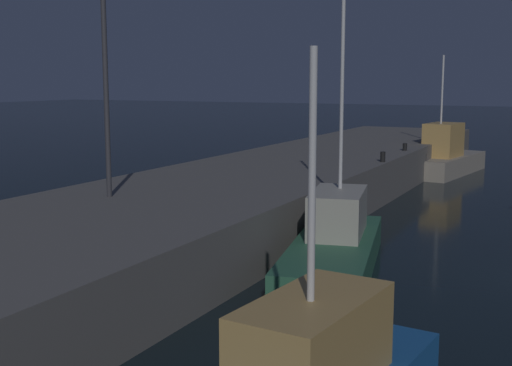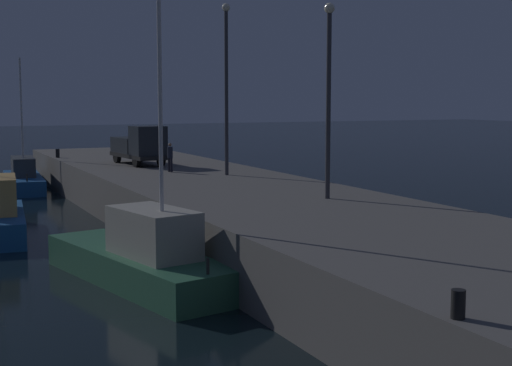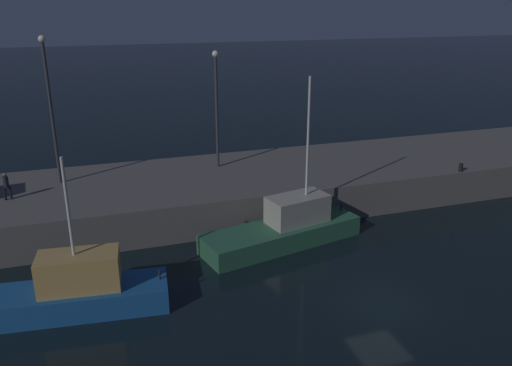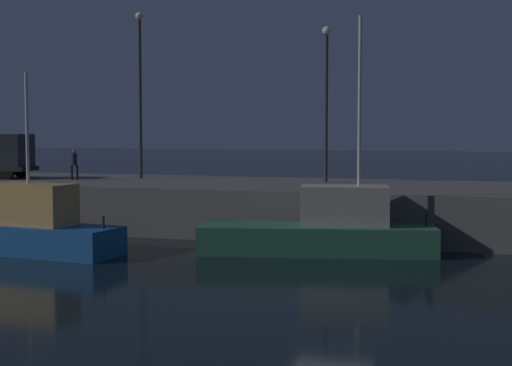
{
  "view_description": "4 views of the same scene",
  "coord_description": "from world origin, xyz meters",
  "px_view_note": "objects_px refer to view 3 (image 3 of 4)",
  "views": [
    {
      "loc": [
        -24.58,
        -0.29,
        6.85
      ],
      "look_at": [
        -2.18,
        10.7,
        3.04
      ],
      "focal_mm": 47.74,
      "sensor_mm": 36.0,
      "label": 1
    },
    {
      "loc": [
        22.69,
        0.55,
        6.52
      ],
      "look_at": [
        -5.93,
        14.01,
        2.87
      ],
      "focal_mm": 51.39,
      "sensor_mm": 36.0,
      "label": 2
    },
    {
      "loc": [
        -12.35,
        -18.18,
        13.57
      ],
      "look_at": [
        -2.27,
        12.03,
        2.34
      ],
      "focal_mm": 36.42,
      "sensor_mm": 36.0,
      "label": 3
    },
    {
      "loc": [
        4.87,
        -23.04,
        5.1
      ],
      "look_at": [
        -6.58,
        13.25,
        2.43
      ],
      "focal_mm": 53.75,
      "sensor_mm": 36.0,
      "label": 4
    }
  ],
  "objects_px": {
    "bollard_east": "(461,167)",
    "dockworker": "(6,185)",
    "fishing_boat_orange": "(286,228)",
    "fishing_boat_white": "(79,290)",
    "lamp_post_east": "(216,101)",
    "lamp_post_west": "(50,101)"
  },
  "relations": [
    {
      "from": "lamp_post_west",
      "to": "dockworker",
      "type": "xyz_separation_m",
      "value": [
        -2.89,
        -2.3,
        -4.39
      ]
    },
    {
      "from": "bollard_east",
      "to": "dockworker",
      "type": "bearing_deg",
      "value": 172.13
    },
    {
      "from": "lamp_post_east",
      "to": "bollard_east",
      "type": "xyz_separation_m",
      "value": [
        15.71,
        -6.45,
        -4.44
      ]
    },
    {
      "from": "lamp_post_west",
      "to": "dockworker",
      "type": "bearing_deg",
      "value": -141.49
    },
    {
      "from": "fishing_boat_orange",
      "to": "bollard_east",
      "type": "relative_size",
      "value": 17.73
    },
    {
      "from": "fishing_boat_orange",
      "to": "dockworker",
      "type": "height_order",
      "value": "fishing_boat_orange"
    },
    {
      "from": "fishing_boat_orange",
      "to": "lamp_post_east",
      "type": "height_order",
      "value": "lamp_post_east"
    },
    {
      "from": "fishing_boat_orange",
      "to": "bollard_east",
      "type": "height_order",
      "value": "fishing_boat_orange"
    },
    {
      "from": "fishing_boat_orange",
      "to": "bollard_east",
      "type": "distance_m",
      "value": 14.16
    },
    {
      "from": "dockworker",
      "to": "bollard_east",
      "type": "height_order",
      "value": "dockworker"
    },
    {
      "from": "lamp_post_west",
      "to": "lamp_post_east",
      "type": "xyz_separation_m",
      "value": [
        10.63,
        0.11,
        -0.62
      ]
    },
    {
      "from": "bollard_east",
      "to": "fishing_boat_white",
      "type": "bearing_deg",
      "value": -167.17
    },
    {
      "from": "fishing_boat_white",
      "to": "lamp_post_west",
      "type": "bearing_deg",
      "value": 93.98
    },
    {
      "from": "fishing_boat_orange",
      "to": "lamp_post_west",
      "type": "relative_size",
      "value": 1.08
    },
    {
      "from": "bollard_east",
      "to": "fishing_boat_orange",
      "type": "bearing_deg",
      "value": -171.14
    },
    {
      "from": "fishing_boat_orange",
      "to": "fishing_boat_white",
      "type": "bearing_deg",
      "value": -162.58
    },
    {
      "from": "lamp_post_west",
      "to": "lamp_post_east",
      "type": "distance_m",
      "value": 10.65
    },
    {
      "from": "fishing_boat_white",
      "to": "dockworker",
      "type": "xyz_separation_m",
      "value": [
        -3.73,
        9.85,
        2.23
      ]
    },
    {
      "from": "dockworker",
      "to": "lamp_post_east",
      "type": "bearing_deg",
      "value": 10.1
    },
    {
      "from": "fishing_boat_white",
      "to": "dockworker",
      "type": "distance_m",
      "value": 10.76
    },
    {
      "from": "fishing_boat_white",
      "to": "lamp_post_east",
      "type": "bearing_deg",
      "value": 51.39
    },
    {
      "from": "lamp_post_west",
      "to": "dockworker",
      "type": "height_order",
      "value": "lamp_post_west"
    }
  ]
}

